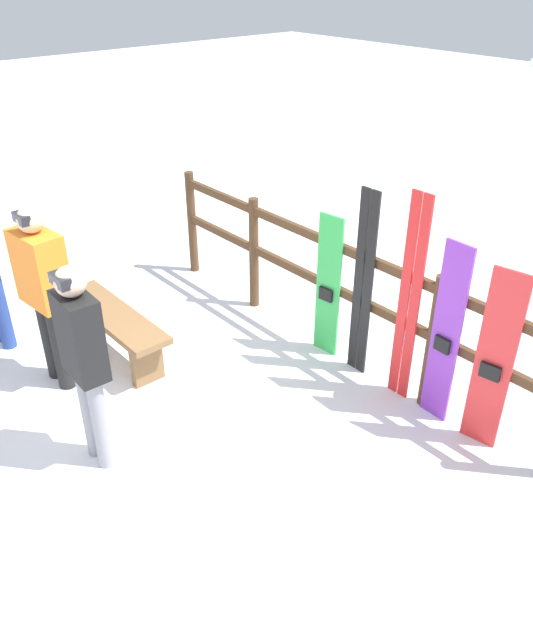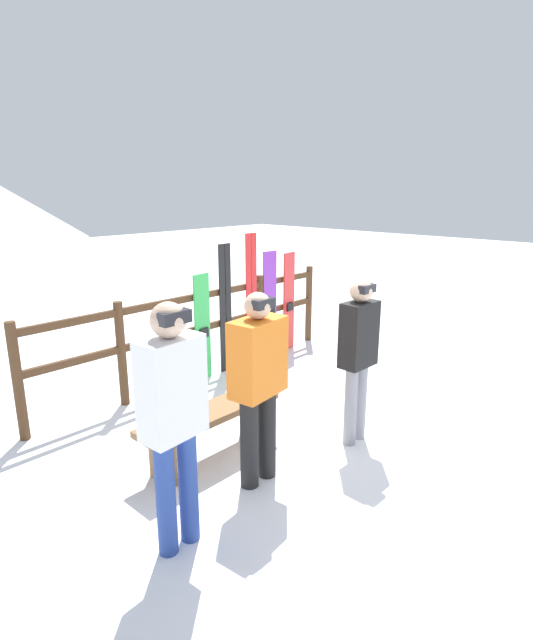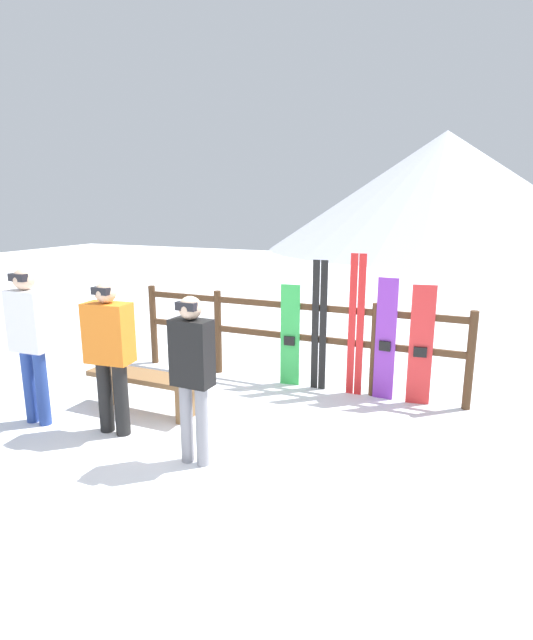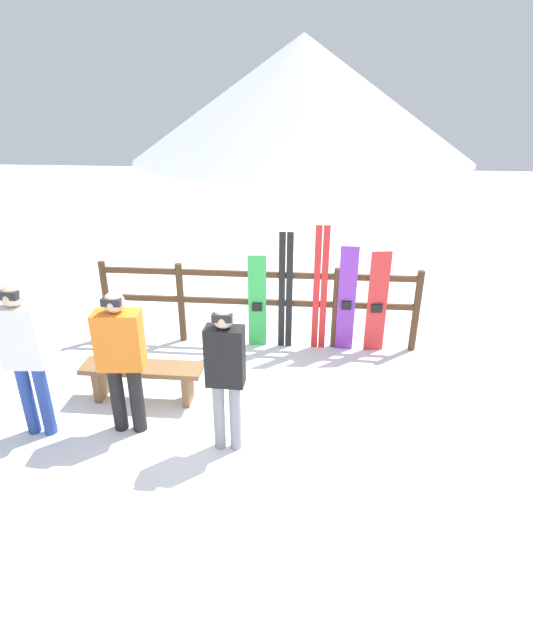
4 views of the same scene
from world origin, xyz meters
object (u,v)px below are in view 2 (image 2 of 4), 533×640
(ski_pair_red, at_px, (251,299))
(bench, at_px, (211,422))
(person_orange, at_px, (258,377))
(person_white, at_px, (173,410))
(snowboard_purple, at_px, (270,305))
(snowboard_red, at_px, (289,302))
(ski_pair_black, at_px, (225,309))
(person_black, at_px, (358,349))
(snowboard_green, at_px, (203,328))

(ski_pair_red, bearing_deg, bench, -143.48)
(person_orange, relative_size, person_white, 0.94)
(person_white, relative_size, snowboard_purple, 1.13)
(person_white, distance_m, snowboard_purple, 4.06)
(person_orange, relative_size, snowboard_purple, 1.06)
(person_white, bearing_deg, snowboard_red, 30.79)
(bench, xyz_separation_m, snowboard_purple, (2.45, 1.54, 0.41))
(ski_pair_red, xyz_separation_m, snowboard_purple, (0.37, -0.00, -0.14))
(ski_pair_black, height_order, snowboard_red, ski_pair_black)
(snowboard_purple, distance_m, snowboard_red, 0.42)
(person_black, bearing_deg, snowboard_purple, 60.62)
(ski_pair_black, bearing_deg, ski_pair_red, 0.00)
(person_white, relative_size, snowboard_red, 1.18)
(ski_pair_black, distance_m, snowboard_red, 1.28)
(snowboard_purple, xyz_separation_m, snowboard_red, (0.42, -0.00, -0.03))
(snowboard_green, bearing_deg, bench, -128.03)
(person_black, height_order, ski_pair_red, ski_pair_red)
(ski_pair_black, xyz_separation_m, snowboard_purple, (0.85, -0.00, -0.09))
(person_orange, bearing_deg, person_white, -170.99)
(snowboard_red, bearing_deg, ski_pair_red, 179.75)
(bench, xyz_separation_m, person_orange, (0.02, -0.57, 0.58))
(person_black, height_order, ski_pair_black, ski_pair_black)
(bench, bearing_deg, person_orange, -87.94)
(ski_pair_black, bearing_deg, person_orange, -126.77)
(snowboard_purple, bearing_deg, ski_pair_black, 179.77)
(bench, bearing_deg, snowboard_green, 51.97)
(ski_pair_red, distance_m, snowboard_purple, 0.40)
(bench, distance_m, ski_pair_red, 2.65)
(snowboard_red, bearing_deg, person_black, -126.66)
(snowboard_green, relative_size, ski_pair_red, 0.76)
(bench, relative_size, person_orange, 0.88)
(person_black, relative_size, person_white, 0.92)
(bench, height_order, person_white, person_white)
(person_black, bearing_deg, person_orange, 169.36)
(snowboard_green, xyz_separation_m, ski_pair_black, (0.40, 0.00, 0.17))
(person_orange, bearing_deg, bench, 92.06)
(ski_pair_black, bearing_deg, person_black, -101.10)
(bench, xyz_separation_m, person_white, (-0.92, -0.72, 0.67))
(person_orange, xyz_separation_m, person_white, (-0.94, -0.15, 0.09))
(snowboard_purple, bearing_deg, snowboard_red, -0.01)
(person_white, xyz_separation_m, ski_pair_black, (2.52, 2.26, -0.16))
(person_black, relative_size, person_orange, 0.99)
(bench, bearing_deg, person_black, -34.43)
(person_white, height_order, snowboard_green, person_white)
(bench, relative_size, snowboard_purple, 0.94)
(person_black, distance_m, person_white, 2.06)
(snowboard_green, distance_m, ski_pair_black, 0.43)
(person_orange, bearing_deg, snowboard_red, 36.51)
(ski_pair_black, xyz_separation_m, ski_pair_red, (0.48, 0.00, 0.05))
(snowboard_purple, bearing_deg, person_black, -119.38)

